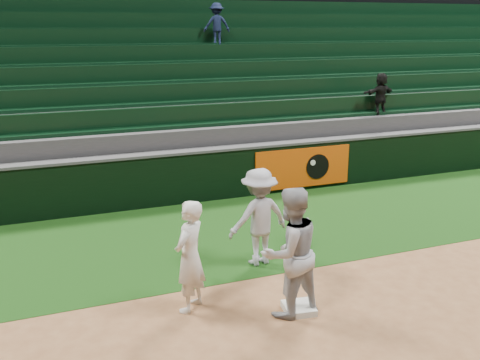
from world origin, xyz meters
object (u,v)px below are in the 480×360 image
at_px(first_base, 299,308).
at_px(baserunner, 290,252).
at_px(base_coach, 259,217).
at_px(first_baseman, 190,256).

xyz_separation_m(first_base, baserunner, (-0.16, 0.02, 0.91)).
bearing_deg(base_coach, baserunner, 74.26).
xyz_separation_m(first_baseman, baserunner, (1.30, -0.62, 0.12)).
xyz_separation_m(first_baseman, base_coach, (1.55, 1.10, 0.02)).
height_order(first_base, first_baseman, first_baseman).
xyz_separation_m(first_base, base_coach, (0.09, 1.74, 0.82)).
height_order(first_baseman, baserunner, baserunner).
distance_m(first_base, base_coach, 1.92).
bearing_deg(first_base, base_coach, 87.18).
height_order(first_base, baserunner, baserunner).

